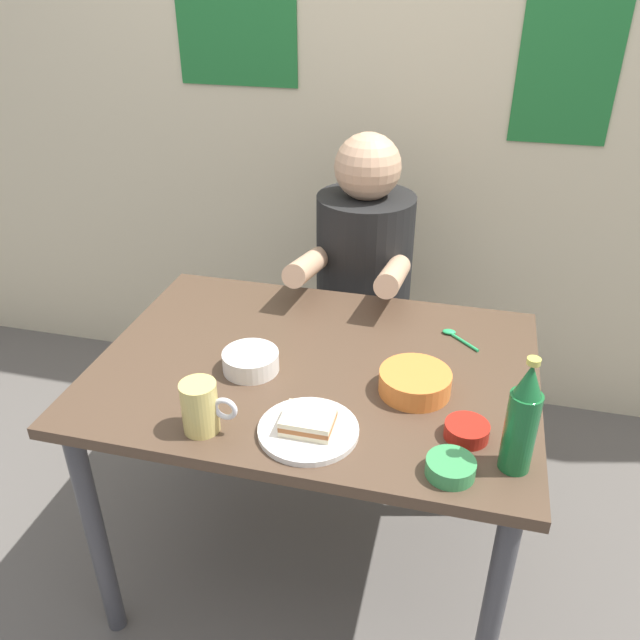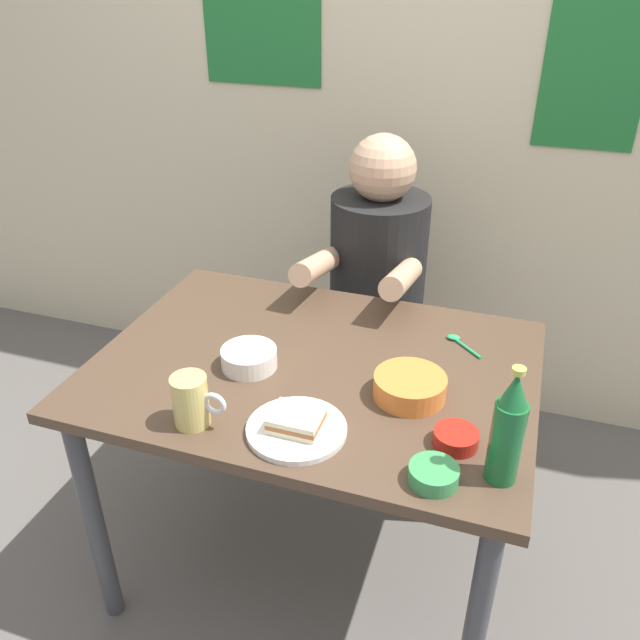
{
  "view_description": "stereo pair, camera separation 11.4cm",
  "coord_description": "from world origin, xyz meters",
  "px_view_note": "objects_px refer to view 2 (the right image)",
  "views": [
    {
      "loc": [
        0.34,
        -1.31,
        1.65
      ],
      "look_at": [
        0.0,
        0.05,
        0.84
      ],
      "focal_mm": 36.24,
      "sensor_mm": 36.0,
      "label": 1
    },
    {
      "loc": [
        0.45,
        -1.28,
        1.65
      ],
      "look_at": [
        0.0,
        0.05,
        0.84
      ],
      "focal_mm": 36.24,
      "sensor_mm": 36.0,
      "label": 2
    }
  ],
  "objects_px": {
    "stool": "(373,362)",
    "person_seated": "(377,258)",
    "sandwich": "(296,420)",
    "beer_bottle": "(508,431)",
    "plate_orange": "(297,429)",
    "beer_mug": "(192,401)",
    "rice_bowl_white": "(249,357)",
    "dining_table": "(314,393)"
  },
  "relations": [
    {
      "from": "stool",
      "to": "beer_bottle",
      "type": "height_order",
      "value": "beer_bottle"
    },
    {
      "from": "sandwich",
      "to": "beer_mug",
      "type": "relative_size",
      "value": 0.87
    },
    {
      "from": "stool",
      "to": "person_seated",
      "type": "distance_m",
      "value": 0.42
    },
    {
      "from": "plate_orange",
      "to": "sandwich",
      "type": "xyz_separation_m",
      "value": [
        0.0,
        0.0,
        0.02
      ]
    },
    {
      "from": "stool",
      "to": "beer_bottle",
      "type": "relative_size",
      "value": 1.72
    },
    {
      "from": "sandwich",
      "to": "beer_bottle",
      "type": "xyz_separation_m",
      "value": [
        0.43,
        0.0,
        0.09
      ]
    },
    {
      "from": "person_seated",
      "to": "beer_bottle",
      "type": "relative_size",
      "value": 2.75
    },
    {
      "from": "stool",
      "to": "beer_mug",
      "type": "distance_m",
      "value": 1.06
    },
    {
      "from": "dining_table",
      "to": "beer_mug",
      "type": "xyz_separation_m",
      "value": [
        -0.17,
        -0.31,
        0.15
      ]
    },
    {
      "from": "plate_orange",
      "to": "beer_bottle",
      "type": "distance_m",
      "value": 0.44
    },
    {
      "from": "sandwich",
      "to": "dining_table",
      "type": "bearing_deg",
      "value": 101.26
    },
    {
      "from": "person_seated",
      "to": "rice_bowl_white",
      "type": "relative_size",
      "value": 5.14
    },
    {
      "from": "stool",
      "to": "beer_bottle",
      "type": "bearing_deg",
      "value": -61.98
    },
    {
      "from": "person_seated",
      "to": "plate_orange",
      "type": "distance_m",
      "value": 0.88
    },
    {
      "from": "dining_table",
      "to": "plate_orange",
      "type": "bearing_deg",
      "value": -78.74
    },
    {
      "from": "stool",
      "to": "sandwich",
      "type": "height_order",
      "value": "sandwich"
    },
    {
      "from": "rice_bowl_white",
      "to": "beer_bottle",
      "type": "bearing_deg",
      "value": -17.52
    },
    {
      "from": "dining_table",
      "to": "person_seated",
      "type": "height_order",
      "value": "person_seated"
    },
    {
      "from": "dining_table",
      "to": "beer_mug",
      "type": "height_order",
      "value": "beer_mug"
    },
    {
      "from": "dining_table",
      "to": "stool",
      "type": "bearing_deg",
      "value": 89.33
    },
    {
      "from": "stool",
      "to": "sandwich",
      "type": "distance_m",
      "value": 0.99
    },
    {
      "from": "beer_mug",
      "to": "beer_bottle",
      "type": "distance_m",
      "value": 0.66
    },
    {
      "from": "dining_table",
      "to": "person_seated",
      "type": "relative_size",
      "value": 1.53
    },
    {
      "from": "plate_orange",
      "to": "rice_bowl_white",
      "type": "distance_m",
      "value": 0.28
    },
    {
      "from": "sandwich",
      "to": "beer_mug",
      "type": "distance_m",
      "value": 0.23
    },
    {
      "from": "stool",
      "to": "beer_mug",
      "type": "height_order",
      "value": "beer_mug"
    },
    {
      "from": "person_seated",
      "to": "sandwich",
      "type": "height_order",
      "value": "person_seated"
    },
    {
      "from": "beer_bottle",
      "to": "rice_bowl_white",
      "type": "bearing_deg",
      "value": 162.48
    },
    {
      "from": "dining_table",
      "to": "rice_bowl_white",
      "type": "xyz_separation_m",
      "value": [
        -0.15,
        -0.06,
        0.12
      ]
    },
    {
      "from": "person_seated",
      "to": "beer_mug",
      "type": "xyz_separation_m",
      "value": [
        -0.18,
        -0.93,
        0.03
      ]
    },
    {
      "from": "stool",
      "to": "person_seated",
      "type": "xyz_separation_m",
      "value": [
        -0.0,
        -0.01,
        0.42
      ]
    },
    {
      "from": "stool",
      "to": "beer_mug",
      "type": "bearing_deg",
      "value": -100.93
    },
    {
      "from": "beer_bottle",
      "to": "beer_mug",
      "type": "bearing_deg",
      "value": -176.18
    },
    {
      "from": "dining_table",
      "to": "stool",
      "type": "height_order",
      "value": "dining_table"
    },
    {
      "from": "plate_orange",
      "to": "beer_mug",
      "type": "bearing_deg",
      "value": -169.06
    },
    {
      "from": "dining_table",
      "to": "sandwich",
      "type": "height_order",
      "value": "sandwich"
    },
    {
      "from": "dining_table",
      "to": "person_seated",
      "type": "distance_m",
      "value": 0.63
    },
    {
      "from": "beer_bottle",
      "to": "plate_orange",
      "type": "bearing_deg",
      "value": -179.99
    },
    {
      "from": "rice_bowl_white",
      "to": "beer_mug",
      "type": "bearing_deg",
      "value": -95.87
    },
    {
      "from": "person_seated",
      "to": "plate_orange",
      "type": "height_order",
      "value": "person_seated"
    },
    {
      "from": "person_seated",
      "to": "beer_bottle",
      "type": "distance_m",
      "value": 1.01
    },
    {
      "from": "person_seated",
      "to": "beer_mug",
      "type": "bearing_deg",
      "value": -101.06
    }
  ]
}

